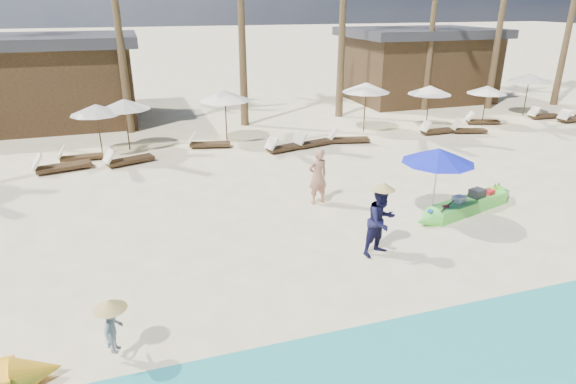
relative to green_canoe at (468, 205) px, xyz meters
name	(u,v)px	position (x,y,z in m)	size (l,w,h in m)	color
ground	(291,267)	(-6.01, -1.50, -0.21)	(240.00, 240.00, 0.00)	#FFEABC
green_canoe	(468,205)	(0.00, 0.00, 0.00)	(4.71, 1.63, 0.61)	#56E144
tourist	(318,176)	(-4.02, 1.94, 0.67)	(0.64, 0.42, 1.74)	#B0765F
vendor_green	(381,221)	(-3.72, -1.52, 0.67)	(0.85, 0.66, 1.75)	#131233
vendor_yellow	(113,329)	(-9.84, -3.53, 0.44)	(0.60, 0.34, 0.92)	gray
blue_umbrella	(439,155)	(-1.38, -0.22, 1.72)	(1.98, 1.98, 2.13)	#99999E
resort_parasol_4	(96,109)	(-10.52, 9.23, 1.67)	(2.02, 2.02, 2.08)	#3D2B19
lounger_4_left	(59,166)	(-11.95, 7.58, 0.02)	(2.08, 1.02, 0.68)	#3D2B19
lounger_4_right	(78,156)	(-11.38, 8.73, -0.02)	(1.67, 0.59, 0.56)	#3D2B19
resort_parasol_5	(124,104)	(-9.46, 9.67, 1.73)	(2.08, 2.08, 2.15)	#3D2B19
lounger_5_left	(127,159)	(-9.59, 7.68, 0.00)	(1.93, 1.14, 0.63)	#3D2B19
resort_parasol_6	(225,96)	(-5.34, 9.64, 1.85)	(2.22, 2.22, 2.28)	#3D2B19
lounger_6_left	(207,143)	(-6.31, 9.03, 0.00)	(1.86, 0.94, 0.60)	#3D2B19
lounger_6_right	(284,146)	(-3.34, 7.52, 0.00)	(1.90, 1.03, 0.62)	#3D2B19
resort_parasol_7	(366,87)	(1.27, 9.50, 1.89)	(2.26, 2.26, 2.32)	#3D2B19
lounger_7_left	(312,142)	(-1.99, 7.82, -0.01)	(1.82, 0.95, 0.59)	#3D2B19
lounger_7_right	(347,138)	(-0.33, 7.90, 0.00)	(1.85, 0.93, 0.60)	#3D2B19
resort_parasol_8	(430,90)	(4.29, 8.86, 1.71)	(2.06, 2.06, 2.13)	#3D2B19
lounger_8_left	(436,130)	(4.26, 8.01, -0.01)	(1.71, 0.57, 0.57)	#3D2B19
resort_parasol_9	(487,90)	(7.48, 8.77, 1.57)	(1.92, 1.92, 1.97)	#3D2B19
lounger_9_left	(467,129)	(5.77, 7.70, -0.02)	(1.71, 0.96, 0.56)	#3D2B19
lounger_9_right	(481,120)	(7.57, 9.02, -0.02)	(1.73, 1.02, 0.56)	#3D2B19
resort_parasol_10	(530,77)	(11.14, 10.00, 1.83)	(2.20, 2.20, 2.26)	#3D2B19
lounger_10_left	(543,115)	(11.51, 9.02, -0.01)	(1.78, 0.62, 0.60)	#3D2B19
lounger_10_right	(572,118)	(12.37, 7.96, 0.00)	(1.85, 0.73, 0.61)	#3D2B19
pavilion_west	(26,80)	(-14.01, 16.00, 1.98)	(10.80, 6.60, 4.30)	#3D2B19
pavilion_east	(417,64)	(7.99, 16.00, 1.99)	(8.80, 6.60, 4.30)	#3D2B19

